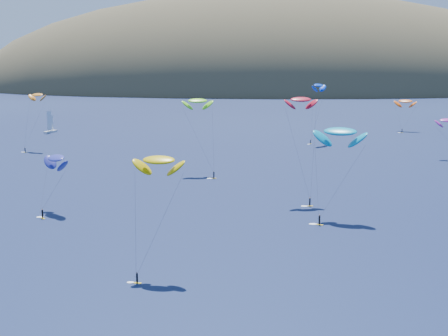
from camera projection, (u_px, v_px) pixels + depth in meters
The scene contains 11 objects.
island at pixel (288, 99), 619.64m from camera, with size 730.00×300.00×210.00m.
sailboat at pixel (50, 130), 277.05m from camera, with size 9.11×8.26×10.87m.
kitesurfer_1 at pixel (37, 95), 226.26m from camera, with size 8.39×11.49×22.14m.
kitesurfer_2 at pixel (159, 160), 99.73m from camera, with size 8.68×9.22×20.70m.
kitesurfer_3 at pixel (198, 101), 182.66m from camera, with size 10.74×12.83×23.72m.
kitesurfer_4 at pixel (319, 85), 241.73m from camera, with size 8.27×8.97×24.92m.
kitesurfer_5 at pixel (340, 132), 133.51m from camera, with size 12.08×12.47×21.70m.
kitesurfer_6 at pixel (448, 120), 208.54m from camera, with size 8.47×8.77×15.05m.
kitesurfer_9 at pixel (301, 100), 148.09m from camera, with size 8.14×10.15×26.42m.
kitesurfer_10 at pixel (56, 158), 139.65m from camera, with size 9.24×13.04×14.54m.
kitesurfer_11 at pixel (405, 101), 282.00m from camera, with size 10.50×13.33×16.02m.
Camera 1 is at (-0.08, -61.38, 35.51)m, focal length 50.00 mm.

